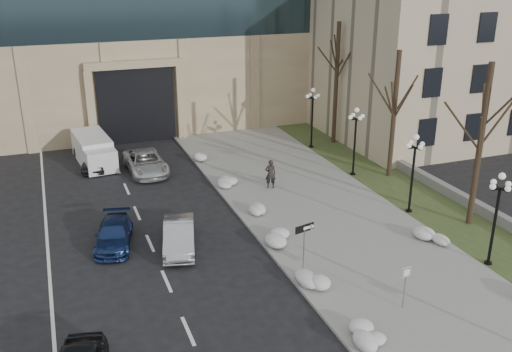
# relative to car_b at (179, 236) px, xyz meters

# --- Properties ---
(sidewalk) EXTENTS (9.00, 40.00, 0.12)m
(sidewalk) POSITION_rel_car_b_xyz_m (8.70, 1.12, -0.66)
(sidewalk) COLOR gray
(sidewalk) RESTS_ON ground
(curb) EXTENTS (0.30, 40.00, 0.14)m
(curb) POSITION_rel_car_b_xyz_m (4.20, 1.12, -0.65)
(curb) COLOR gray
(curb) RESTS_ON ground
(grass_strip) EXTENTS (4.00, 40.00, 0.10)m
(grass_strip) POSITION_rel_car_b_xyz_m (15.20, 1.12, -0.67)
(grass_strip) COLOR #334321
(grass_strip) RESTS_ON ground
(stone_wall) EXTENTS (0.50, 30.00, 0.70)m
(stone_wall) POSITION_rel_car_b_xyz_m (17.20, 3.12, -0.37)
(stone_wall) COLOR gray
(stone_wall) RESTS_ON ground
(classical_building) EXTENTS (22.00, 18.12, 12.00)m
(classical_building) POSITION_rel_car_b_xyz_m (27.20, 15.10, 5.28)
(classical_building) COLOR #BDAF8E
(classical_building) RESTS_ON ground
(car_b) EXTENTS (2.50, 4.58, 1.43)m
(car_b) POSITION_rel_car_b_xyz_m (0.00, 0.00, 0.00)
(car_b) COLOR #A3A5AB
(car_b) RESTS_ON ground
(car_c) EXTENTS (2.61, 4.50, 1.22)m
(car_c) POSITION_rel_car_b_xyz_m (-3.04, 1.56, -0.10)
(car_c) COLOR navy
(car_c) RESTS_ON ground
(car_d) EXTENTS (2.61, 5.33, 1.46)m
(car_d) POSITION_rel_car_b_xyz_m (0.45, 11.77, 0.01)
(car_d) COLOR silver
(car_d) RESTS_ON ground
(car_e) EXTENTS (2.58, 4.45, 1.42)m
(car_e) POSITION_rel_car_b_xyz_m (-2.66, 13.88, -0.00)
(car_e) COLOR #2A2A2F
(car_e) RESTS_ON ground
(pedestrian) EXTENTS (0.79, 0.63, 1.89)m
(pedestrian) POSITION_rel_car_b_xyz_m (7.31, 5.79, 0.35)
(pedestrian) COLOR black
(pedestrian) RESTS_ON sidewalk
(box_truck) EXTENTS (2.71, 6.30, 1.94)m
(box_truck) POSITION_rel_car_b_xyz_m (-2.66, 15.03, 0.23)
(box_truck) COLOR silver
(box_truck) RESTS_ON ground
(one_way_sign) EXTENTS (1.07, 0.37, 2.84)m
(one_way_sign) POSITION_rel_car_b_xyz_m (4.74, -5.01, 1.63)
(one_way_sign) COLOR slate
(one_way_sign) RESTS_ON ground
(keep_sign) EXTENTS (0.43, 0.08, 2.02)m
(keep_sign) POSITION_rel_car_b_xyz_m (7.49, -8.62, 0.77)
(keep_sign) COLOR slate
(keep_sign) RESTS_ON ground
(snow_clump_b) EXTENTS (1.10, 1.60, 0.36)m
(snow_clump_b) POSITION_rel_car_b_xyz_m (4.79, -9.97, -0.42)
(snow_clump_b) COLOR white
(snow_clump_b) RESTS_ON sidewalk
(snow_clump_c) EXTENTS (1.10, 1.60, 0.36)m
(snow_clump_c) POSITION_rel_car_b_xyz_m (4.86, -5.95, -0.42)
(snow_clump_c) COLOR white
(snow_clump_c) RESTS_ON sidewalk
(snow_clump_d) EXTENTS (1.10, 1.60, 0.36)m
(snow_clump_d) POSITION_rel_car_b_xyz_m (4.83, -1.14, -0.42)
(snow_clump_d) COLOR white
(snow_clump_d) RESTS_ON sidewalk
(snow_clump_e) EXTENTS (1.10, 1.60, 0.36)m
(snow_clump_e) POSITION_rel_car_b_xyz_m (4.89, 2.77, -0.42)
(snow_clump_e) COLOR white
(snow_clump_e) RESTS_ON sidewalk
(snow_clump_f) EXTENTS (1.10, 1.60, 0.36)m
(snow_clump_f) POSITION_rel_car_b_xyz_m (4.79, 7.18, -0.42)
(snow_clump_f) COLOR white
(snow_clump_f) RESTS_ON sidewalk
(snow_clump_g) EXTENTS (1.10, 1.60, 0.36)m
(snow_clump_g) POSITION_rel_car_b_xyz_m (4.67, 12.30, -0.42)
(snow_clump_g) COLOR white
(snow_clump_g) RESTS_ON sidewalk
(snow_clump_i) EXTENTS (1.10, 1.60, 0.36)m
(snow_clump_i) POSITION_rel_car_b_xyz_m (12.51, -3.99, -0.42)
(snow_clump_i) COLOR white
(snow_clump_i) RESTS_ON sidewalk
(lamppost_a) EXTENTS (1.18, 1.18, 4.76)m
(lamppost_a) POSITION_rel_car_b_xyz_m (13.50, -6.88, 2.36)
(lamppost_a) COLOR black
(lamppost_a) RESTS_ON ground
(lamppost_b) EXTENTS (1.18, 1.18, 4.76)m
(lamppost_b) POSITION_rel_car_b_xyz_m (13.50, -0.38, 2.36)
(lamppost_b) COLOR black
(lamppost_b) RESTS_ON ground
(lamppost_c) EXTENTS (1.18, 1.18, 4.76)m
(lamppost_c) POSITION_rel_car_b_xyz_m (13.50, 6.12, 2.36)
(lamppost_c) COLOR black
(lamppost_c) RESTS_ON ground
(lamppost_d) EXTENTS (1.18, 1.18, 4.76)m
(lamppost_d) POSITION_rel_car_b_xyz_m (13.50, 12.62, 2.36)
(lamppost_d) COLOR black
(lamppost_d) RESTS_ON ground
(tree_near) EXTENTS (3.20, 3.20, 9.00)m
(tree_near) POSITION_rel_car_b_xyz_m (15.70, -2.88, 5.11)
(tree_near) COLOR black
(tree_near) RESTS_ON ground
(tree_mid) EXTENTS (3.20, 3.20, 8.50)m
(tree_mid) POSITION_rel_car_b_xyz_m (15.70, 5.12, 4.79)
(tree_mid) COLOR black
(tree_mid) RESTS_ON ground
(tree_far) EXTENTS (3.20, 3.20, 9.50)m
(tree_far) POSITION_rel_car_b_xyz_m (15.70, 13.12, 5.44)
(tree_far) COLOR black
(tree_far) RESTS_ON ground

